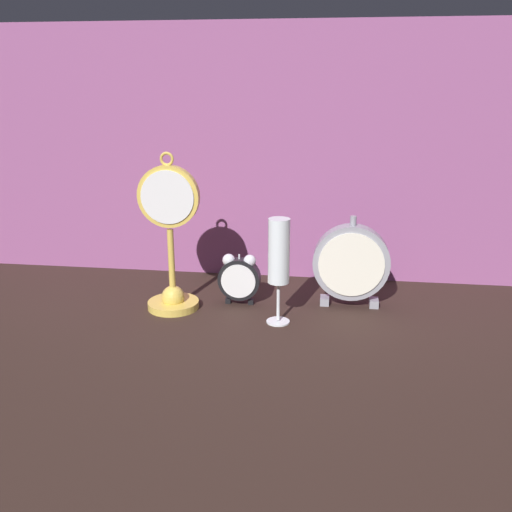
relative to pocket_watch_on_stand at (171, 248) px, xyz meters
name	(u,v)px	position (x,y,z in m)	size (l,w,h in m)	color
ground_plane	(251,325)	(0.19, -0.07, -0.14)	(4.00, 4.00, 0.00)	black
fabric_backdrop_drape	(269,155)	(0.19, 0.26, 0.17)	(1.74, 0.01, 0.62)	#8E4C7F
pocket_watch_on_stand	(171,248)	(0.00, 0.00, 0.00)	(0.13, 0.11, 0.35)	gold
alarm_clock_twin_bell	(239,277)	(0.14, 0.04, -0.07)	(0.09, 0.03, 0.12)	black
mantel_clock_silver	(351,263)	(0.39, 0.07, -0.04)	(0.17, 0.04, 0.21)	gray
champagne_flute	(279,258)	(0.24, -0.05, 0.00)	(0.05, 0.05, 0.22)	silver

